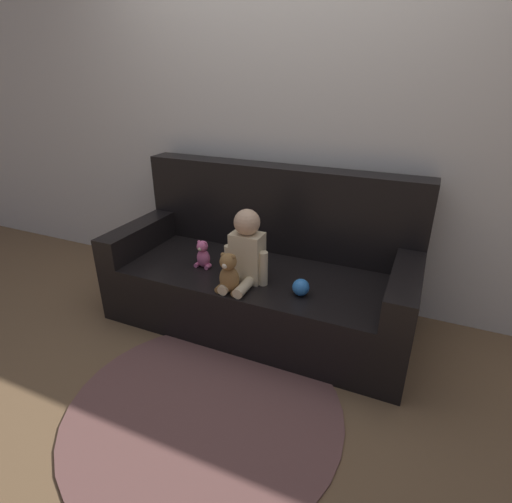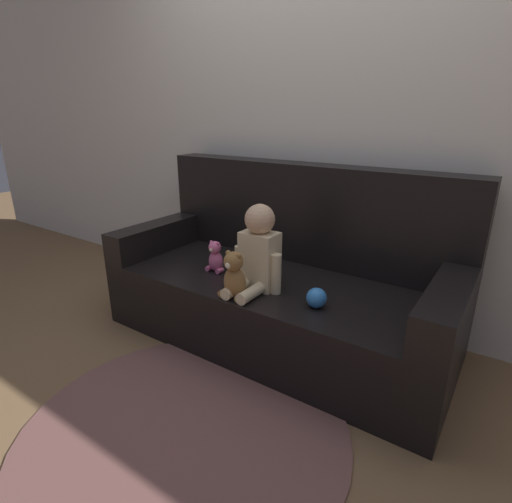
{
  "view_description": "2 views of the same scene",
  "coord_description": "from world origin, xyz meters",
  "px_view_note": "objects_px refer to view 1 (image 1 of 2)",
  "views": [
    {
      "loc": [
        0.91,
        -2.08,
        1.54
      ],
      "look_at": [
        0.03,
        -0.1,
        0.55
      ],
      "focal_mm": 28.0,
      "sensor_mm": 36.0,
      "label": 1
    },
    {
      "loc": [
        1.06,
        -1.76,
        1.26
      ],
      "look_at": [
        -0.07,
        -0.11,
        0.55
      ],
      "focal_mm": 28.0,
      "sensor_mm": 36.0,
      "label": 2
    }
  ],
  "objects_px": {
    "person_baby": "(246,251)",
    "plush_toy_side": "(203,255)",
    "couch": "(264,272)",
    "teddy_bear_brown": "(229,274)",
    "toy_ball": "(301,287)"
  },
  "relations": [
    {
      "from": "person_baby",
      "to": "plush_toy_side",
      "type": "height_order",
      "value": "person_baby"
    },
    {
      "from": "couch",
      "to": "plush_toy_side",
      "type": "height_order",
      "value": "couch"
    },
    {
      "from": "couch",
      "to": "teddy_bear_brown",
      "type": "height_order",
      "value": "couch"
    },
    {
      "from": "teddy_bear_brown",
      "to": "couch",
      "type": "bearing_deg",
      "value": 85.74
    },
    {
      "from": "toy_ball",
      "to": "plush_toy_side",
      "type": "bearing_deg",
      "value": 173.25
    },
    {
      "from": "teddy_bear_brown",
      "to": "plush_toy_side",
      "type": "height_order",
      "value": "teddy_bear_brown"
    },
    {
      "from": "couch",
      "to": "toy_ball",
      "type": "relative_size",
      "value": 20.09
    },
    {
      "from": "couch",
      "to": "plush_toy_side",
      "type": "bearing_deg",
      "value": -147.28
    },
    {
      "from": "plush_toy_side",
      "to": "toy_ball",
      "type": "distance_m",
      "value": 0.68
    },
    {
      "from": "couch",
      "to": "person_baby",
      "type": "distance_m",
      "value": 0.37
    },
    {
      "from": "plush_toy_side",
      "to": "toy_ball",
      "type": "xyz_separation_m",
      "value": [
        0.68,
        -0.08,
        -0.04
      ]
    },
    {
      "from": "person_baby",
      "to": "toy_ball",
      "type": "height_order",
      "value": "person_baby"
    },
    {
      "from": "plush_toy_side",
      "to": "teddy_bear_brown",
      "type": "bearing_deg",
      "value": -35.65
    },
    {
      "from": "couch",
      "to": "plush_toy_side",
      "type": "relative_size",
      "value": 10.62
    },
    {
      "from": "person_baby",
      "to": "teddy_bear_brown",
      "type": "bearing_deg",
      "value": -100.67
    }
  ]
}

